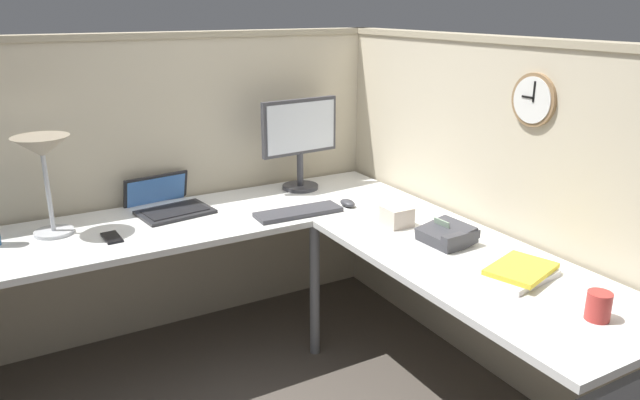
% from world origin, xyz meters
% --- Properties ---
extents(ground_plane, '(6.80, 6.80, 0.00)m').
position_xyz_m(ground_plane, '(0.00, 0.00, 0.00)').
color(ground_plane, '#4C443D').
extents(cubicle_wall_back, '(2.57, 0.12, 1.58)m').
position_xyz_m(cubicle_wall_back, '(-0.36, 0.87, 0.79)').
color(cubicle_wall_back, beige).
rests_on(cubicle_wall_back, ground).
extents(cubicle_wall_right, '(0.12, 2.37, 1.58)m').
position_xyz_m(cubicle_wall_right, '(0.87, -0.27, 0.79)').
color(cubicle_wall_right, beige).
rests_on(cubicle_wall_right, ground).
extents(desk, '(2.35, 2.15, 0.73)m').
position_xyz_m(desk, '(-0.15, -0.05, 0.63)').
color(desk, white).
rests_on(desk, ground).
extents(monitor, '(0.46, 0.20, 0.50)m').
position_xyz_m(monitor, '(0.34, 0.64, 1.02)').
color(monitor, '#38383D').
rests_on(monitor, desk).
extents(laptop, '(0.39, 0.42, 0.22)m').
position_xyz_m(laptop, '(-0.41, 0.66, 0.75)').
color(laptop, '#232326').
rests_on(laptop, desk).
extents(keyboard, '(0.43, 0.16, 0.02)m').
position_xyz_m(keyboard, '(0.13, 0.26, 0.74)').
color(keyboard, '#38383D').
rests_on(keyboard, desk).
extents(computer_mouse, '(0.06, 0.10, 0.03)m').
position_xyz_m(computer_mouse, '(0.40, 0.25, 0.75)').
color(computer_mouse, '#38383D').
rests_on(computer_mouse, desk).
extents(desk_lamp_dome, '(0.24, 0.24, 0.44)m').
position_xyz_m(desk_lamp_dome, '(-0.95, 0.57, 1.09)').
color(desk_lamp_dome, '#B7BABF').
rests_on(desk_lamp_dome, desk).
extents(cell_phone, '(0.07, 0.15, 0.01)m').
position_xyz_m(cell_phone, '(-0.74, 0.38, 0.73)').
color(cell_phone, black).
rests_on(cell_phone, desk).
extents(office_phone, '(0.20, 0.21, 0.11)m').
position_xyz_m(office_phone, '(0.51, -0.39, 0.77)').
color(office_phone, '#38383D').
rests_on(office_phone, desk).
extents(book_stack, '(0.32, 0.27, 0.04)m').
position_xyz_m(book_stack, '(0.51, -0.78, 0.75)').
color(book_stack, silver).
rests_on(book_stack, desk).
extents(coffee_mug, '(0.08, 0.08, 0.10)m').
position_xyz_m(coffee_mug, '(0.49, -1.14, 0.78)').
color(coffee_mug, '#B2332D').
rests_on(coffee_mug, desk).
extents(tissue_box, '(0.12, 0.12, 0.09)m').
position_xyz_m(tissue_box, '(0.45, -0.10, 0.78)').
color(tissue_box, beige).
rests_on(tissue_box, desk).
extents(wall_clock, '(0.04, 0.22, 0.22)m').
position_xyz_m(wall_clock, '(0.82, -0.51, 1.34)').
color(wall_clock, olive).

